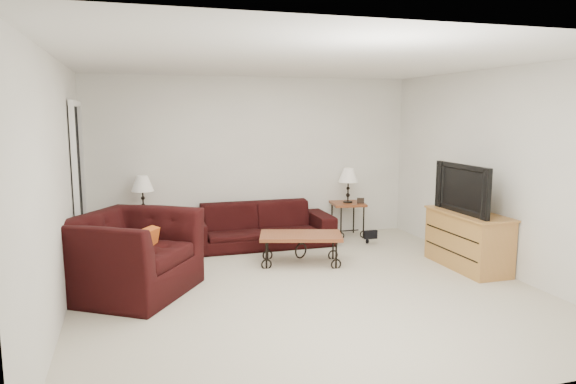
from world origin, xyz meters
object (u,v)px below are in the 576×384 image
object	(u,v)px
lamp_right	(348,185)
sofa	(260,225)
side_table_right	(348,219)
coffee_table	(301,249)
lamp_left	(143,195)
side_table_left	(144,233)
tv_stand	(468,240)
backpack	(368,231)
television	(469,188)
armchair	(130,255)

from	to	relation	value
lamp_right	sofa	bearing A→B (deg)	-173.09
sofa	side_table_right	world-z (taller)	sofa
coffee_table	lamp_left	bearing A→B (deg)	147.49
side_table_left	sofa	bearing A→B (deg)	-6.26
lamp_right	side_table_right	bearing A→B (deg)	0.00
sofa	tv_stand	bearing A→B (deg)	-38.85
side_table_right	sofa	bearing A→B (deg)	-173.09
side_table_right	tv_stand	distance (m)	2.16
side_table_left	side_table_right	world-z (taller)	side_table_right
side_table_left	backpack	xyz separation A→B (m)	(3.23, -0.52, -0.07)
side_table_right	coffee_table	size ratio (longest dim) A/B	0.52
side_table_left	backpack	bearing A→B (deg)	-9.18
coffee_table	tv_stand	world-z (taller)	tv_stand
television	side_table_left	bearing A→B (deg)	-117.31
coffee_table	armchair	distance (m)	2.21
tv_stand	television	distance (m)	0.66
lamp_left	lamp_right	world-z (taller)	lamp_right
sofa	lamp_left	xyz separation A→B (m)	(-1.64, 0.18, 0.50)
backpack	lamp_left	bearing A→B (deg)	168.84
side_table_right	lamp_left	size ratio (longest dim) A/B	1.01
lamp_left	television	bearing A→B (deg)	-27.31
side_table_right	lamp_right	xyz separation A→B (m)	(0.00, 0.00, 0.55)
lamp_left	coffee_table	world-z (taller)	lamp_left
lamp_left	backpack	bearing A→B (deg)	-9.18
lamp_left	television	xyz separation A→B (m)	(3.89, -2.01, 0.21)
side_table_left	tv_stand	distance (m)	4.40
side_table_left	coffee_table	xyz separation A→B (m)	(1.94, -1.23, -0.07)
side_table_left	backpack	size ratio (longest dim) A/B	1.37
television	lamp_right	bearing A→B (deg)	-159.14
lamp_left	television	size ratio (longest dim) A/B	0.51
lamp_left	tv_stand	bearing A→B (deg)	-27.19
side_table_left	lamp_left	size ratio (longest dim) A/B	1.00
tv_stand	backpack	xyz separation A→B (m)	(-0.68, 1.49, -0.16)
sofa	side_table_left	xyz separation A→B (m)	(-1.64, 0.18, -0.04)
side_table_left	lamp_left	bearing A→B (deg)	0.00
lamp_left	backpack	size ratio (longest dim) A/B	1.37
side_table_left	television	size ratio (longest dim) A/B	0.51
lamp_left	armchair	distance (m)	1.82
backpack	television	bearing A→B (deg)	-67.97
television	backpack	distance (m)	1.82
television	backpack	size ratio (longest dim) A/B	2.68
sofa	coffee_table	size ratio (longest dim) A/B	2.05
side_table_left	tv_stand	bearing A→B (deg)	-27.19
lamp_right	armchair	xyz separation A→B (m)	(-3.32, -1.77, -0.39)
side_table_left	backpack	world-z (taller)	side_table_left
side_table_left	lamp_right	size ratio (longest dim) A/B	0.99
side_table_left	side_table_right	bearing A→B (deg)	0.00
lamp_right	armchair	world-z (taller)	lamp_right
television	backpack	xyz separation A→B (m)	(-0.66, 1.49, -0.82)
sofa	tv_stand	world-z (taller)	tv_stand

